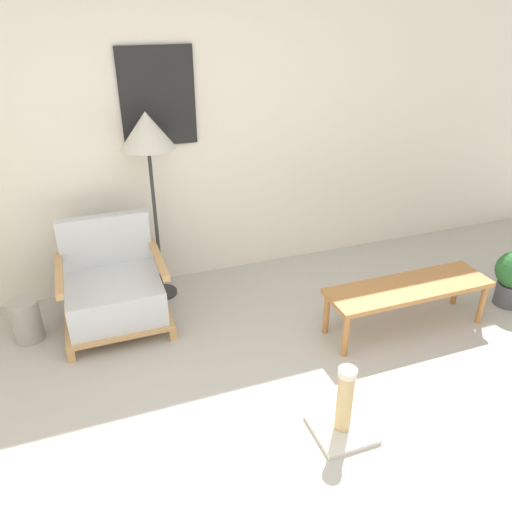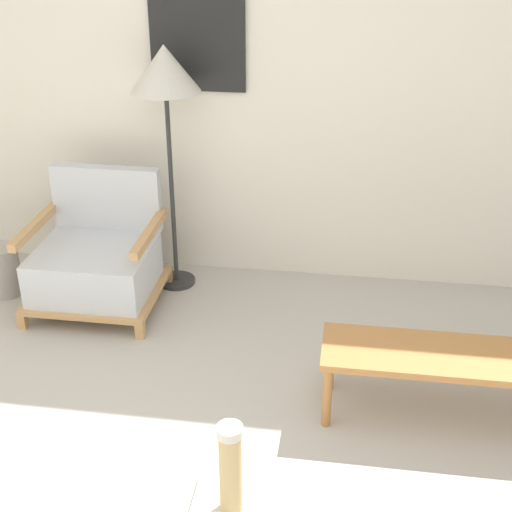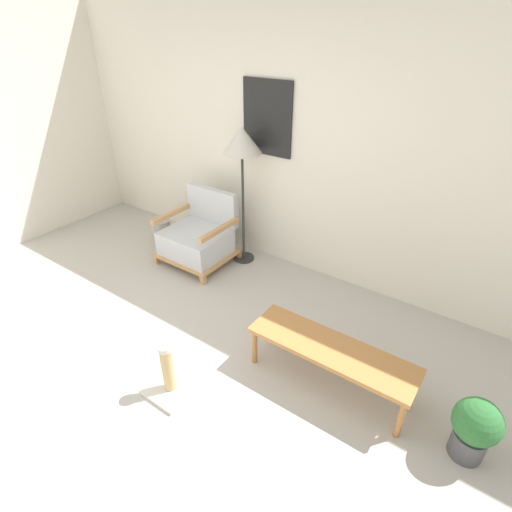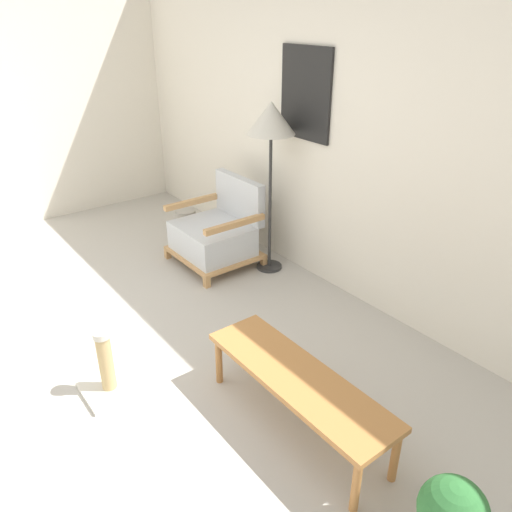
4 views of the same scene
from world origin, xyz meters
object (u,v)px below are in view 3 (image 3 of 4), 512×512
Objects in this scene: armchair at (198,237)px; vase at (162,232)px; floor_lamp at (242,146)px; potted_plant at (475,427)px; scratching_post at (169,377)px; coffee_table at (331,352)px.

vase is at bearing 177.30° from armchair.
floor_lamp is at bearing 37.86° from armchair.
armchair is 1.14m from floor_lamp.
potted_plant is 1.02× the size of scratching_post.
armchair is at bearing -2.70° from vase.
potted_plant reaches higher than coffee_table.
vase is (-1.02, -0.28, -1.15)m from floor_lamp.
scratching_post is at bearing -69.61° from floor_lamp.
floor_lamp is 3.01m from potted_plant.
floor_lamp is 3.34× the size of scratching_post.
armchair is 0.64m from vase.
vase is (-0.63, 0.03, -0.13)m from armchair.
potted_plant is at bearing -0.88° from coffee_table.
coffee_table is at bearing 38.62° from scratching_post.
armchair reaches higher than potted_plant.
floor_lamp is 3.27× the size of potted_plant.
scratching_post is at bearing -54.69° from armchair.
floor_lamp is 2.28m from scratching_post.
floor_lamp reaches higher than scratching_post.
scratching_post is at bearing -42.33° from vase.
floor_lamp is 1.57m from vase.
floor_lamp reaches higher than armchair.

